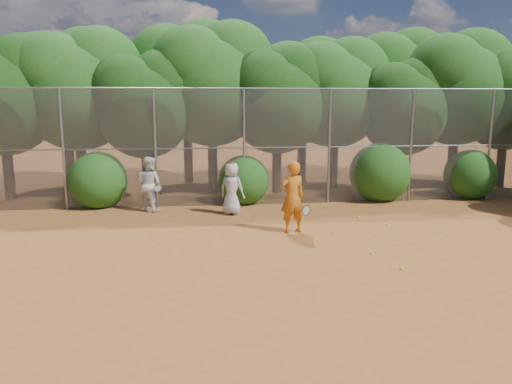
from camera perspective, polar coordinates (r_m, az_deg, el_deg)
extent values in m
plane|color=#995422|center=(11.92, 6.25, -7.31)|extent=(80.00, 80.00, 0.00)
cylinder|color=gray|center=(17.68, -21.18, 4.52)|extent=(0.09, 0.09, 4.00)
cylinder|color=gray|center=(17.18, -11.42, 4.87)|extent=(0.09, 0.09, 4.00)
cylinder|color=gray|center=(17.20, -1.37, 5.08)|extent=(0.09, 0.09, 4.00)
cylinder|color=gray|center=(17.73, 8.37, 5.14)|extent=(0.09, 0.09, 4.00)
cylinder|color=gray|center=(18.73, 17.30, 5.06)|extent=(0.09, 0.09, 4.00)
cylinder|color=gray|center=(20.14, 25.15, 4.89)|extent=(0.09, 0.09, 4.00)
cylinder|color=gray|center=(17.24, 1.98, 11.75)|extent=(20.00, 0.05, 0.05)
cylinder|color=gray|center=(17.32, 1.94, 5.12)|extent=(20.00, 0.04, 0.04)
cube|color=slate|center=(17.32, 1.94, 5.12)|extent=(20.00, 0.02, 4.00)
cylinder|color=black|center=(20.40, -26.47, 2.55)|extent=(0.38, 0.38, 2.38)
sphere|color=black|center=(20.26, -27.02, 9.09)|extent=(3.81, 3.81, 3.81)
sphere|color=black|center=(20.39, -24.82, 11.95)|extent=(3.05, 3.05, 3.05)
cylinder|color=black|center=(20.18, -19.31, 3.19)|extent=(0.38, 0.38, 2.52)
sphere|color=#1A4E13|center=(20.03, -19.75, 10.21)|extent=(4.03, 4.03, 4.03)
sphere|color=#1A4E13|center=(20.30, -17.40, 13.19)|extent=(3.23, 3.23, 3.23)
sphere|color=#1A4E13|center=(19.93, -22.11, 12.38)|extent=(3.02, 3.02, 3.02)
cylinder|color=black|center=(19.11, -12.39, 2.63)|extent=(0.36, 0.36, 2.17)
sphere|color=black|center=(18.95, -12.65, 9.01)|extent=(3.47, 3.47, 3.47)
sphere|color=black|center=(19.23, -10.55, 11.69)|extent=(2.78, 2.78, 2.78)
sphere|color=black|center=(18.75, -14.70, 11.03)|extent=(2.60, 2.60, 2.60)
cylinder|color=black|center=(19.99, -4.98, 3.88)|extent=(0.39, 0.39, 2.66)
sphere|color=#1A4E13|center=(19.86, -5.10, 11.38)|extent=(4.26, 4.26, 4.26)
sphere|color=#1A4E13|center=(20.37, -2.72, 14.38)|extent=(3.40, 3.40, 3.40)
sphere|color=#1A4E13|center=(19.56, -7.36, 13.84)|extent=(3.19, 3.19, 3.19)
cylinder|color=black|center=(19.65, 2.40, 3.24)|extent=(0.37, 0.37, 2.27)
sphere|color=black|center=(19.49, 2.45, 9.75)|extent=(3.64, 3.64, 3.64)
sphere|color=black|center=(19.99, 4.41, 12.36)|extent=(2.91, 2.91, 2.91)
sphere|color=black|center=(19.14, 0.68, 11.92)|extent=(2.73, 2.73, 2.73)
cylinder|color=black|center=(20.95, 8.83, 3.82)|extent=(0.38, 0.38, 2.45)
sphere|color=#1A4E13|center=(20.81, 9.02, 10.39)|extent=(3.92, 3.92, 3.92)
sphere|color=#1A4E13|center=(21.43, 10.88, 12.96)|extent=(3.14, 3.14, 3.14)
sphere|color=#1A4E13|center=(20.37, 7.41, 12.64)|extent=(2.94, 2.94, 2.94)
cylinder|color=black|center=(20.86, 16.20, 3.01)|extent=(0.36, 0.36, 2.10)
sphere|color=black|center=(20.70, 16.49, 8.66)|extent=(3.36, 3.36, 3.36)
sphere|color=black|center=(21.27, 17.95, 10.89)|extent=(2.69, 2.69, 2.69)
sphere|color=black|center=(20.24, 15.32, 10.59)|extent=(2.52, 2.52, 2.52)
cylinder|color=black|center=(22.44, 21.54, 3.83)|extent=(0.39, 0.39, 2.59)
sphere|color=#1A4E13|center=(22.32, 21.99, 10.31)|extent=(4.14, 4.14, 4.14)
sphere|color=#1A4E13|center=(23.12, 23.52, 12.76)|extent=(3.32, 3.32, 3.32)
sphere|color=#1A4E13|center=(21.73, 20.82, 12.59)|extent=(3.11, 3.11, 3.11)
cylinder|color=black|center=(23.22, 26.23, 3.33)|extent=(0.37, 0.37, 2.31)
sphere|color=black|center=(23.09, 26.69, 8.91)|extent=(3.70, 3.70, 3.70)
sphere|color=black|center=(22.51, 25.84, 10.85)|extent=(2.77, 2.77, 2.77)
cylinder|color=black|center=(22.62, -20.56, 3.99)|extent=(0.39, 0.39, 2.62)
sphere|color=#1A4E13|center=(22.50, -20.99, 10.50)|extent=(4.20, 4.20, 4.20)
sphere|color=#1A4E13|center=(22.76, -18.80, 13.28)|extent=(3.36, 3.36, 3.36)
sphere|color=#1A4E13|center=(22.41, -23.19, 12.51)|extent=(3.15, 3.15, 3.15)
cylinder|color=black|center=(22.16, -7.76, 4.67)|extent=(0.40, 0.40, 2.80)
sphere|color=#1A4E13|center=(22.05, -7.94, 11.77)|extent=(4.48, 4.48, 4.48)
sphere|color=#1A4E13|center=(22.56, -5.64, 14.64)|extent=(3.58, 3.58, 3.58)
sphere|color=#1A4E13|center=(21.79, -10.14, 14.09)|extent=(3.36, 3.36, 3.36)
cylinder|color=black|center=(22.26, 5.25, 4.38)|extent=(0.38, 0.38, 2.52)
sphere|color=#1A4E13|center=(22.13, 5.36, 10.75)|extent=(4.03, 4.03, 4.03)
sphere|color=#1A4E13|center=(22.73, 7.23, 13.25)|extent=(3.23, 3.23, 3.23)
sphere|color=#1A4E13|center=(21.71, 3.70, 12.91)|extent=(3.02, 3.02, 3.02)
cylinder|color=black|center=(24.14, 15.50, 4.77)|extent=(0.40, 0.40, 2.73)
sphere|color=#1A4E13|center=(24.04, 15.82, 11.13)|extent=(4.37, 4.37, 4.37)
sphere|color=#1A4E13|center=(24.82, 17.47, 13.54)|extent=(3.49, 3.49, 3.49)
sphere|color=#1A4E13|center=(23.48, 14.47, 13.35)|extent=(3.28, 3.28, 3.28)
sphere|color=#1A4E13|center=(17.87, -17.63, 1.56)|extent=(2.00, 2.00, 2.00)
sphere|color=#1A4E13|center=(17.63, -1.45, 1.61)|extent=(1.80, 1.80, 1.80)
sphere|color=#1A4E13|center=(18.73, 13.98, 2.45)|extent=(2.20, 2.20, 2.20)
sphere|color=#1A4E13|center=(20.25, 23.27, 2.06)|extent=(1.90, 1.90, 1.90)
imported|color=#C96D17|center=(13.75, 4.16, -0.59)|extent=(0.82, 0.65, 1.98)
torus|color=black|center=(13.70, 5.74, -2.11)|extent=(0.28, 0.16, 0.30)
cylinder|color=black|center=(13.86, 5.15, -1.96)|extent=(0.16, 0.26, 0.03)
imported|color=silver|center=(15.90, -2.79, 0.38)|extent=(0.98, 0.88, 1.67)
ellipsoid|color=#B31C19|center=(15.78, -2.81, 3.23)|extent=(0.22, 0.22, 0.13)
sphere|color=#CEE429|center=(15.72, -1.65, 0.33)|extent=(0.07, 0.07, 0.07)
imported|color=white|center=(16.75, -12.12, 0.91)|extent=(1.11, 1.06, 1.80)
torus|color=black|center=(16.45, -11.16, 0.41)|extent=(0.37, 0.33, 0.23)
cylinder|color=black|center=(16.61, -10.91, -0.04)|extent=(0.11, 0.21, 0.22)
sphere|color=#CEE429|center=(13.85, 8.74, -4.67)|extent=(0.07, 0.07, 0.07)
sphere|color=#CEE429|center=(15.08, 14.66, -3.64)|extent=(0.07, 0.07, 0.07)
sphere|color=#CEE429|center=(11.38, 16.24, -8.38)|extent=(0.07, 0.07, 0.07)
sphere|color=#CEE429|center=(14.37, 20.97, -4.71)|extent=(0.07, 0.07, 0.07)
sphere|color=#CEE429|center=(12.27, 13.04, -6.83)|extent=(0.07, 0.07, 0.07)
sphere|color=#CEE429|center=(15.85, 11.51, -2.82)|extent=(0.07, 0.07, 0.07)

